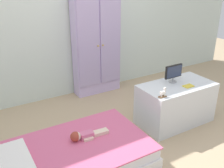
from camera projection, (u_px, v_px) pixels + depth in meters
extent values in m
cube|color=tan|center=(132.00, 144.00, 2.89)|extent=(10.00, 10.00, 0.02)
cube|color=silver|center=(70.00, 3.00, 3.59)|extent=(6.40, 0.05, 2.70)
cube|color=white|center=(74.00, 163.00, 2.49)|extent=(1.45, 0.88, 0.12)
cube|color=silver|center=(73.00, 153.00, 2.44)|extent=(1.41, 0.84, 0.11)
cube|color=#D65B84|center=(73.00, 148.00, 2.41)|extent=(1.44, 0.87, 0.02)
cube|color=white|center=(13.00, 165.00, 2.15)|extent=(0.31, 0.63, 0.05)
cube|color=#D6668E|center=(87.00, 135.00, 2.54)|extent=(0.14, 0.09, 0.06)
cube|color=beige|center=(100.00, 131.00, 2.62)|extent=(0.16, 0.05, 0.04)
cube|color=beige|center=(101.00, 133.00, 2.59)|extent=(0.16, 0.05, 0.04)
cube|color=beige|center=(85.00, 134.00, 2.59)|extent=(0.10, 0.03, 0.03)
cube|color=beige|center=(89.00, 139.00, 2.50)|extent=(0.10, 0.03, 0.03)
sphere|color=beige|center=(76.00, 136.00, 2.49)|extent=(0.09, 0.09, 0.09)
sphere|color=#9E3D2D|center=(75.00, 137.00, 2.48)|extent=(0.10, 0.10, 0.10)
cube|color=silver|center=(96.00, 44.00, 3.85)|extent=(0.71, 0.21, 1.54)
cube|color=#AF9DC9|center=(89.00, 44.00, 3.66)|extent=(0.33, 0.02, 1.26)
cube|color=#AF9DC9|center=(110.00, 41.00, 3.83)|extent=(0.33, 0.02, 1.26)
sphere|color=gold|center=(98.00, 46.00, 3.73)|extent=(0.02, 0.02, 0.02)
sphere|color=gold|center=(103.00, 45.00, 3.76)|extent=(0.02, 0.02, 0.02)
cube|color=silver|center=(175.00, 103.00, 3.20)|extent=(0.91, 0.49, 0.51)
cylinder|color=#99999E|center=(173.00, 82.00, 3.17)|extent=(0.10, 0.10, 0.01)
cylinder|color=#99999E|center=(173.00, 79.00, 3.16)|extent=(0.02, 0.02, 0.05)
cube|color=black|center=(174.00, 71.00, 3.12)|extent=(0.25, 0.02, 0.16)
cube|color=#28334C|center=(174.00, 72.00, 3.11)|extent=(0.23, 0.01, 0.14)
cube|color=#8E6642|center=(162.00, 96.00, 2.80)|extent=(0.09, 0.01, 0.01)
cube|color=#8E6642|center=(163.00, 97.00, 2.78)|extent=(0.09, 0.01, 0.01)
cube|color=white|center=(163.00, 93.00, 2.77)|extent=(0.06, 0.03, 0.03)
cylinder|color=white|center=(163.00, 94.00, 2.80)|extent=(0.01, 0.01, 0.02)
cylinder|color=white|center=(165.00, 95.00, 2.78)|extent=(0.01, 0.01, 0.02)
cylinder|color=white|center=(160.00, 95.00, 2.78)|extent=(0.01, 0.01, 0.02)
cylinder|color=white|center=(162.00, 96.00, 2.76)|extent=(0.01, 0.01, 0.02)
cylinder|color=white|center=(165.00, 90.00, 2.77)|extent=(0.02, 0.02, 0.02)
sphere|color=white|center=(165.00, 89.00, 2.76)|extent=(0.03, 0.03, 0.03)
cube|color=gold|center=(188.00, 86.00, 3.05)|extent=(0.12, 0.08, 0.01)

